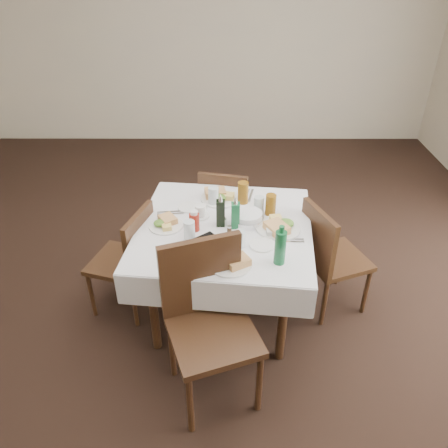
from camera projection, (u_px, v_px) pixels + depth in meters
The scene contains 33 objects.
ground_plane at pixel (195, 312), 3.33m from camera, with size 7.00×7.00×0.00m, color black.
room_shell at pixel (183, 86), 2.40m from camera, with size 6.04×7.04×2.80m.
dining_table at pixel (224, 237), 3.01m from camera, with size 1.29×1.29×0.76m.
chair_north at pixel (225, 208), 3.69m from camera, with size 0.48×0.48×0.85m.
chair_south at pixel (208, 313), 2.52m from camera, with size 0.61×0.61×1.01m.
chair_east at pixel (327, 253), 3.13m from camera, with size 0.53×0.53×0.88m.
chair_west at pixel (130, 256), 3.12m from camera, with size 0.51×0.51×0.86m.
meal_north at pixel (219, 196), 3.25m from camera, with size 0.29×0.29×0.06m.
meal_south at pixel (231, 261), 2.59m from camera, with size 0.26×0.26×0.06m.
meal_east at pixel (279, 226), 2.90m from camera, with size 0.30×0.30×0.07m.
meal_west at pixel (166, 223), 2.94m from camera, with size 0.23×0.23×0.05m.
side_plate_a at pixel (189, 207), 3.15m from camera, with size 0.15×0.15×0.01m.
side_plate_b at pixel (262, 245), 2.76m from camera, with size 0.16×0.16×0.01m.
water_n at pixel (213, 196), 3.16m from camera, with size 0.08×0.08×0.14m.
water_s at pixel (240, 239), 2.72m from camera, with size 0.06×0.06×0.12m.
water_e at pixel (259, 205), 3.06m from camera, with size 0.07×0.07×0.13m.
water_w at pixel (189, 230), 2.79m from camera, with size 0.07×0.07×0.13m.
iced_tea_a at pixel (243, 193), 3.18m from camera, with size 0.08×0.08×0.16m.
iced_tea_b at pixel (271, 205), 3.04m from camera, with size 0.07×0.07×0.15m.
bread_basket at pixel (247, 218), 2.98m from camera, with size 0.23×0.23×0.07m.
oil_cruet_dark at pixel (221, 212), 2.91m from camera, with size 0.06×0.06×0.24m.
oil_cruet_green at pixel (235, 214), 2.89m from camera, with size 0.06×0.06×0.23m.
ketchup_bottle at pixel (194, 221), 2.88m from camera, with size 0.07×0.07×0.15m.
salt_shaker at pixel (224, 222), 2.93m from camera, with size 0.03×0.03×0.07m.
pepper_shaker at pixel (229, 230), 2.85m from camera, with size 0.03×0.03×0.07m.
coffee_mug at pixel (201, 211), 3.03m from camera, with size 0.12×0.12×0.09m.
sunglasses at pixel (203, 239), 2.80m from camera, with size 0.15×0.13×0.03m.
green_bottle at pixel (280, 247), 2.55m from camera, with size 0.07×0.07×0.26m.
sugar_caddy at pixel (273, 233), 2.84m from camera, with size 0.09×0.05×0.05m.
cutlery_n at pixel (249, 195), 3.30m from camera, with size 0.09×0.20×0.01m.
cutlery_s at pixel (198, 261), 2.62m from camera, with size 0.09×0.20×0.01m.
cutlery_e at pixel (290, 241), 2.80m from camera, with size 0.18×0.05×0.01m.
cutlery_w at pixel (171, 213), 3.09m from camera, with size 0.19×0.07×0.01m.
Camera 1 is at (0.23, -2.43, 2.38)m, focal length 35.00 mm.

